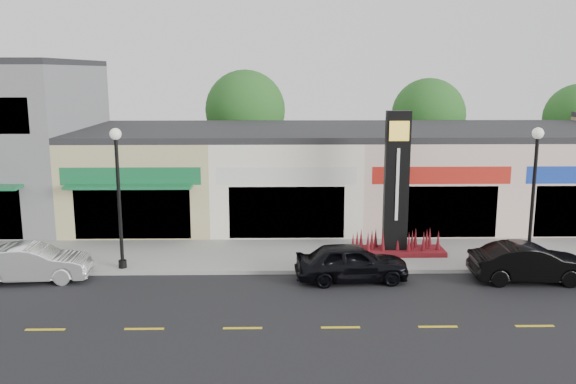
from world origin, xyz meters
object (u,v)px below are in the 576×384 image
Objects in this scene: lamp_west_near at (118,184)px; lamp_east_near at (534,183)px; car_white_van at (32,263)px; car_black_conv at (530,263)px; car_black_sedan at (352,262)px; pylon_sign at (396,204)px.

lamp_west_near is 16.00m from lamp_east_near.
lamp_east_near is at bearing -91.98° from car_white_van.
lamp_west_near is 1.27× the size of car_black_conv.
car_black_sedan is (8.84, -1.24, -2.76)m from lamp_west_near.
car_white_van is 0.97× the size of car_black_conv.
pylon_sign reaches higher than lamp_east_near.
lamp_east_near is 7.77m from car_black_sedan.
car_black_sedan is (11.92, -0.20, 0.02)m from car_white_van.
car_white_van is at bearing -169.01° from pylon_sign.
pylon_sign reaches higher than car_white_van.
car_white_van is at bearing -161.40° from lamp_west_near.
car_black_sedan is at bearing -96.05° from car_white_van.
lamp_west_near is at bearing 180.00° from lamp_east_near.
lamp_east_near is 5.42m from pylon_sign.
pylon_sign reaches higher than car_black_conv.
car_black_sedan reaches higher than car_black_conv.
car_white_van is (-19.08, -1.04, -2.79)m from lamp_east_near.
lamp_west_near reaches higher than car_white_van.
car_black_conv is at bearing -95.49° from car_black_sedan.
lamp_east_near reaches higher than car_black_sedan.
pylon_sign is 1.43× the size of car_white_van.
car_white_van is 18.55m from car_black_conv.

